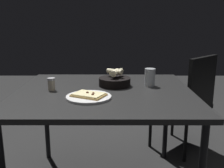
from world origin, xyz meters
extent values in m
cube|color=black|center=(0.00, 0.00, 0.73)|extent=(1.04, 1.16, 0.03)
cylinder|color=black|center=(-0.46, -0.52, 0.36)|extent=(0.04, 0.04, 0.72)
cylinder|color=black|center=(-0.46, 0.52, 0.36)|extent=(0.04, 0.04, 0.72)
cylinder|color=white|center=(0.18, -0.09, 0.76)|extent=(0.27, 0.27, 0.01)
cube|color=tan|center=(0.18, -0.09, 0.77)|extent=(0.20, 0.23, 0.01)
cube|color=beige|center=(0.18, -0.09, 0.78)|extent=(0.18, 0.21, 0.01)
sphere|color=brown|center=(0.21, -0.06, 0.78)|extent=(0.02, 0.02, 0.02)
sphere|color=brown|center=(0.17, -0.09, 0.78)|extent=(0.02, 0.02, 0.02)
sphere|color=brown|center=(0.18, -0.06, 0.78)|extent=(0.02, 0.02, 0.02)
cylinder|color=black|center=(-0.13, 0.07, 0.78)|extent=(0.22, 0.22, 0.06)
cylinder|color=beige|center=(-0.12, 0.08, 0.85)|extent=(0.11, 0.07, 0.04)
cylinder|color=beige|center=(-0.14, 0.08, 0.85)|extent=(0.13, 0.10, 0.03)
cylinder|color=beige|center=(-0.15, 0.07, 0.85)|extent=(0.10, 0.12, 0.04)
cylinder|color=#B21B14|center=(-0.08, 0.06, 0.77)|extent=(0.06, 0.06, 0.03)
cylinder|color=silver|center=(-0.12, 0.32, 0.81)|extent=(0.07, 0.07, 0.12)
cylinder|color=#B37A1E|center=(-0.12, 0.32, 0.77)|extent=(0.07, 0.07, 0.04)
cylinder|color=#BFB299|center=(0.00, -0.35, 0.78)|extent=(0.05, 0.05, 0.07)
cylinder|color=maroon|center=(0.00, -0.35, 0.77)|extent=(0.04, 0.04, 0.03)
cylinder|color=#B7B7BC|center=(0.00, -0.35, 0.83)|extent=(0.05, 0.05, 0.01)
cube|color=black|center=(-0.66, 0.69, 0.42)|extent=(0.62, 0.62, 0.04)
cube|color=black|center=(-0.51, 0.83, 0.67)|extent=(0.31, 0.33, 0.46)
cylinder|color=black|center=(-0.93, 0.70, 0.20)|extent=(0.03, 0.03, 0.40)
cylinder|color=black|center=(-0.66, 0.42, 0.20)|extent=(0.03, 0.03, 0.40)
cylinder|color=black|center=(-0.65, 0.96, 0.20)|extent=(0.03, 0.03, 0.40)
cylinder|color=black|center=(-0.39, 0.68, 0.20)|extent=(0.03, 0.03, 0.40)
camera|label=1|loc=(1.67, 0.05, 1.20)|focal=41.80mm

